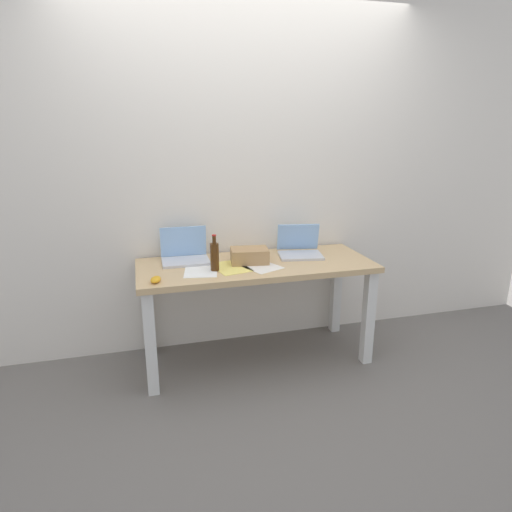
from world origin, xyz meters
TOP-DOWN VIEW (x-y plane):
  - ground_plane at (0.00, 0.00)m, footprint 8.00×8.00m
  - back_wall at (0.00, 0.39)m, footprint 5.20×0.08m
  - desk at (0.00, 0.00)m, footprint 1.62×0.65m
  - laptop_left at (-0.47, 0.17)m, footprint 0.33×0.24m
  - laptop_right at (0.36, 0.10)m, footprint 0.35×0.31m
  - beer_bottle at (-0.30, -0.09)m, footprint 0.06×0.06m
  - computer_mouse at (-0.69, -0.22)m, footprint 0.09×0.11m
  - cardboard_box at (-0.04, 0.02)m, footprint 0.28×0.22m
  - paper_sheet_center at (0.00, -0.07)m, footprint 0.31×0.36m
  - paper_sheet_front_left at (-0.39, -0.07)m, footprint 0.26×0.33m
  - paper_yellow_folder at (-0.19, -0.06)m, footprint 0.27×0.34m

SIDE VIEW (x-z plane):
  - ground_plane at x=0.00m, z-range 0.00..0.00m
  - desk at x=0.00m, z-range 0.26..0.99m
  - paper_sheet_center at x=0.00m, z-range 0.73..0.73m
  - paper_sheet_front_left at x=-0.39m, z-range 0.73..0.73m
  - paper_yellow_folder at x=-0.19m, z-range 0.73..0.73m
  - computer_mouse at x=-0.69m, z-range 0.73..0.77m
  - laptop_right at x=0.36m, z-range 0.67..0.89m
  - laptop_left at x=-0.47m, z-range 0.66..0.90m
  - cardboard_box at x=-0.04m, z-range 0.73..0.83m
  - beer_bottle at x=-0.30m, z-range 0.71..0.95m
  - back_wall at x=0.00m, z-range 0.00..2.60m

